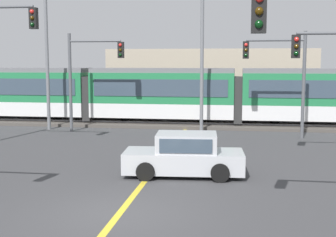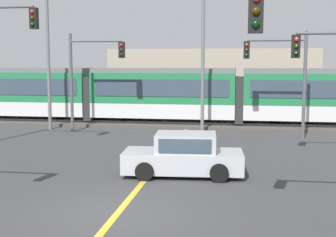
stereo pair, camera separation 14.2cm
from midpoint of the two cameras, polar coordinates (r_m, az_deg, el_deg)
name	(u,v)px [view 1 (the left image)]	position (r m, az deg, el deg)	size (l,w,h in m)	color
ground_plane	(119,214)	(12.76, -6.29, -11.47)	(200.00, 200.00, 0.00)	#3D3D3F
track_bed	(189,124)	(29.77, 2.41, -0.64)	(120.00, 4.00, 0.18)	#4C4742
rail_near	(188,123)	(29.04, 2.26, -0.55)	(120.00, 0.08, 0.10)	#939399
rail_far	(190,120)	(30.46, 2.56, -0.20)	(120.00, 0.08, 0.10)	#939399
light_rail_tram	(163,93)	(29.79, -0.76, 3.15)	(28.00, 2.64, 3.43)	silver
lane_centre_line	(160,161)	(19.01, -1.17, -5.26)	(0.20, 18.06, 0.01)	gold
sedan_crossing	(184,156)	(16.60, 1.74, -4.60)	(4.31, 2.14, 1.52)	#B7BABF
traffic_light_far_left	(89,68)	(27.03, -9.80, 6.14)	(3.25, 0.38, 5.61)	#515459
traffic_light_far_right	(282,69)	(25.17, 13.59, 5.94)	(3.25, 0.38, 5.59)	#515459
street_lamp_west	(50,41)	(28.48, -14.29, 9.20)	(2.54, 0.28, 9.22)	slate
street_lamp_centre	(206,45)	(26.61, 4.47, 8.88)	(2.27, 0.28, 8.67)	slate
building_backdrop_far	(212,80)	(39.40, 5.22, 4.72)	(16.54, 6.00, 5.01)	tan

